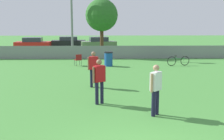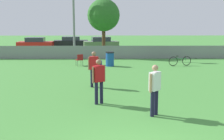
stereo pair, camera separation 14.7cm
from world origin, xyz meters
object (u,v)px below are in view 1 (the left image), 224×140
at_px(player_receiver_white, 156,86).
at_px(bicycle_sideline, 178,61).
at_px(tree_near_pole, 102,15).
at_px(parked_car_olive, 99,43).
at_px(folding_chair_sideline, 78,59).
at_px(parked_car_red, 33,43).
at_px(player_defender_red, 94,67).
at_px(trash_bin, 108,59).
at_px(parked_car_dark, 69,42).
at_px(gear_bag_sideline, 95,63).
at_px(player_thrower_red, 99,78).

relative_size(player_receiver_white, bicycle_sideline, 1.02).
height_order(tree_near_pole, parked_car_olive, tree_near_pole).
relative_size(folding_chair_sideline, parked_car_red, 0.21).
xyz_separation_m(tree_near_pole, folding_chair_sideline, (-1.63, -5.92, -3.18)).
bearing_deg(player_defender_red, trash_bin, 83.95).
bearing_deg(trash_bin, player_receiver_white, -82.65).
bearing_deg(bicycle_sideline, parked_car_olive, 103.23).
bearing_deg(parked_car_dark, player_receiver_white, -82.54).
xyz_separation_m(tree_near_pole, gear_bag_sideline, (-0.41, -5.74, -3.49)).
distance_m(tree_near_pole, folding_chair_sideline, 6.91).
relative_size(player_defender_red, parked_car_dark, 0.40).
height_order(folding_chair_sideline, gear_bag_sideline, folding_chair_sideline).
height_order(tree_near_pole, gear_bag_sideline, tree_near_pole).
distance_m(tree_near_pole, parked_car_red, 10.86).
xyz_separation_m(tree_near_pole, parked_car_dark, (-4.19, 9.40, -3.00)).
bearing_deg(folding_chair_sideline, parked_car_red, -88.25).
bearing_deg(tree_near_pole, parked_car_dark, 114.05).
relative_size(folding_chair_sideline, gear_bag_sideline, 1.14).
xyz_separation_m(player_receiver_white, parked_car_dark, (-6.08, 26.12, -0.33)).
relative_size(tree_near_pole, parked_car_red, 1.28).
distance_m(gear_bag_sideline, parked_car_red, 14.62).
bearing_deg(folding_chair_sideline, player_thrower_red, 75.21).
distance_m(folding_chair_sideline, trash_bin, 2.15).
height_order(player_receiver_white, trash_bin, player_receiver_white).
relative_size(trash_bin, parked_car_olive, 0.24).
relative_size(player_thrower_red, trash_bin, 1.68).
bearing_deg(tree_near_pole, gear_bag_sideline, -94.13).
xyz_separation_m(folding_chair_sideline, gear_bag_sideline, (1.21, 0.17, -0.32)).
relative_size(player_defender_red, bicycle_sideline, 1.02).
xyz_separation_m(folding_chair_sideline, trash_bin, (2.14, -0.16, 0.03)).
height_order(player_defender_red, gear_bag_sideline, player_defender_red).
height_order(parked_car_dark, parked_car_olive, parked_car_olive).
relative_size(player_defender_red, folding_chair_sideline, 2.06).
height_order(player_defender_red, parked_car_olive, player_defender_red).
distance_m(trash_bin, gear_bag_sideline, 1.04).
bearing_deg(trash_bin, player_defender_red, -97.05).
xyz_separation_m(parked_car_red, parked_car_dark, (3.75, 2.63, 0.00)).
bearing_deg(parked_car_olive, player_thrower_red, -99.06).
height_order(player_thrower_red, gear_bag_sideline, player_thrower_red).
xyz_separation_m(parked_car_dark, parked_car_olive, (3.78, -2.48, 0.02)).
relative_size(tree_near_pole, gear_bag_sideline, 7.10).
relative_size(bicycle_sideline, trash_bin, 1.65).
relative_size(player_thrower_red, player_receiver_white, 1.00).
distance_m(trash_bin, parked_car_dark, 16.18).
height_order(player_thrower_red, player_defender_red, same).
relative_size(bicycle_sideline, parked_car_olive, 0.40).
height_order(player_thrower_red, parked_car_dark, player_thrower_red).
xyz_separation_m(player_defender_red, gear_bag_sideline, (-0.12, 6.82, -0.82)).
xyz_separation_m(player_receiver_white, folding_chair_sideline, (-3.51, 10.81, -0.50)).
bearing_deg(bicycle_sideline, parked_car_dark, 110.84).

